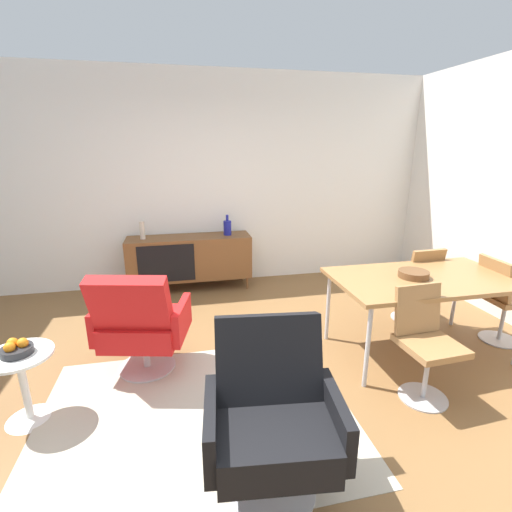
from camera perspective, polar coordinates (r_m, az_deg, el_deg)
The scene contains 15 objects.
ground_plane at distance 3.08m, azimuth -4.19°, elevation -20.26°, with size 8.32×8.32×0.00m, color brown.
wall_back at distance 5.08m, azimuth -8.78°, elevation 11.34°, with size 6.80×0.12×2.80m, color white.
sideboard at distance 4.95m, azimuth -10.25°, elevation -0.20°, with size 1.60×0.45×0.72m.
vase_cobalt at distance 4.88m, azimuth -17.25°, elevation 3.82°, with size 0.07×0.07×0.22m.
vase_sculptural_dark at distance 4.90m, azimuth -4.46°, elevation 4.44°, with size 0.10×0.10×0.27m.
dining_table at distance 3.60m, azimuth 24.53°, elevation -3.61°, with size 1.60×0.90×0.74m.
wooden_bowl_on_table at distance 3.53m, azimuth 23.27°, elevation -2.60°, with size 0.26×0.26×0.06m, color brown.
dining_chair_back_right at distance 4.30m, azimuth 23.63°, elevation -3.58°, with size 0.42×0.44×0.86m.
dining_chair_far_end at distance 4.25m, azimuth 33.86°, elevation -5.27°, with size 0.45×0.42×0.86m.
dining_chair_front_left at distance 3.08m, azimuth 24.78°, elevation -11.66°, with size 0.42×0.44×0.86m.
lounge_chair_red at distance 3.20m, azimuth -17.52°, elevation -9.77°, with size 0.82×0.77×0.95m.
armchair_black_shell at distance 2.16m, azimuth 2.52°, elevation -23.05°, with size 0.77×0.72×0.95m.
side_table_round at distance 3.09m, azimuth -32.46°, elevation -15.87°, with size 0.44×0.44×0.52m.
fruit_bowl at distance 2.98m, azimuth -33.21°, elevation -11.93°, with size 0.20×0.20×0.11m.
area_rug at distance 2.90m, azimuth -9.22°, elevation -23.14°, with size 2.20×1.70×0.01m, color #B7AD99.
Camera 1 is at (-0.31, -2.45, 1.85)m, focal length 25.76 mm.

